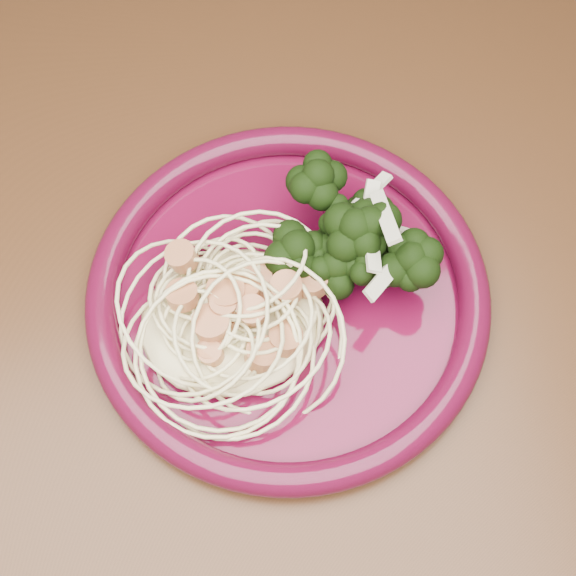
% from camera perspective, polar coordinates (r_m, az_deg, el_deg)
% --- Properties ---
extents(dining_table, '(1.20, 0.80, 0.75)m').
position_cam_1_polar(dining_table, '(0.64, 1.95, -4.34)').
color(dining_table, '#472814').
rests_on(dining_table, ground).
extents(dinner_plate, '(0.33, 0.33, 0.02)m').
position_cam_1_polar(dinner_plate, '(0.53, -0.00, -0.47)').
color(dinner_plate, '#4F0722').
rests_on(dinner_plate, dining_table).
extents(spaghetti_pile, '(0.14, 0.13, 0.03)m').
position_cam_1_polar(spaghetti_pile, '(0.52, -4.06, -1.93)').
color(spaghetti_pile, '#F1E8A8').
rests_on(spaghetti_pile, dinner_plate).
extents(scallop_cluster, '(0.14, 0.14, 0.04)m').
position_cam_1_polar(scallop_cluster, '(0.49, -4.31, -0.35)').
color(scallop_cluster, '#CD8251').
rests_on(scallop_cluster, spaghetti_pile).
extents(broccoli_pile, '(0.11, 0.14, 0.04)m').
position_cam_1_polar(broccoli_pile, '(0.53, 4.85, 2.66)').
color(broccoli_pile, black).
rests_on(broccoli_pile, dinner_plate).
extents(onion_garnish, '(0.07, 0.09, 0.05)m').
position_cam_1_polar(onion_garnish, '(0.51, 5.09, 4.18)').
color(onion_garnish, beige).
rests_on(onion_garnish, broccoli_pile).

